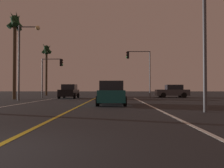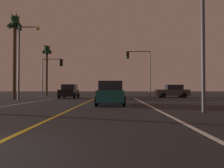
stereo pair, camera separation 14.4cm
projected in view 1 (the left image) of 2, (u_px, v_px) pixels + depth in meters
The scene contains 12 objects.
lane_edge_right at pixel (157, 109), 13.06m from camera, with size 0.16×30.51×0.01m, color silver.
lane_center_divider at pixel (74, 109), 13.11m from camera, with size 0.16×30.51×0.01m, color gold.
car_ahead_far at pixel (114, 91), 32.19m from camera, with size 2.02×4.30×1.70m.
car_oncoming at pixel (69, 92), 27.65m from camera, with size 2.02×4.30×1.70m.
car_crossing_side at pixel (172, 91), 30.37m from camera, with size 4.30×2.02×1.70m.
car_lead_same_lane at pixel (112, 93), 16.19m from camera, with size 2.02×4.30×1.70m.
traffic_light_near_right at pixel (139, 63), 28.90m from camera, with size 3.13×0.36×5.98m.
traffic_light_near_left at pixel (52, 69), 29.01m from camera, with size 2.74×0.36×5.02m.
street_lamp_right_near at pixel (196, 5), 11.30m from camera, with size 1.92×0.44×8.50m.
street_lamp_left_mid at pixel (24, 52), 21.85m from camera, with size 2.11×0.44×7.30m.
palm_tree_left_mid at pixel (15, 30), 25.05m from camera, with size 2.01×1.99×9.72m.
palm_tree_left_far at pixel (46, 54), 39.31m from camera, with size 2.05×1.96×9.21m.
Camera 1 is at (2.37, -3.86, 1.16)m, focal length 36.36 mm.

